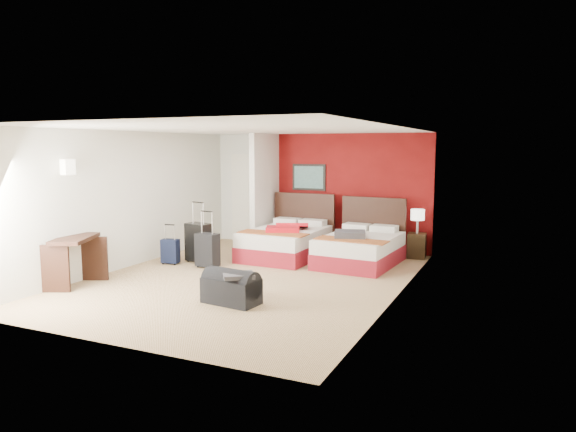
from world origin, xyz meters
The scene contains 17 objects.
ground centered at (0.00, 0.00, 0.00)m, with size 6.50×6.50×0.00m, color tan.
room_walls centered at (-1.40, 1.42, 1.26)m, with size 5.02×6.52×2.50m.
red_accent_panel centered at (0.75, 3.23, 1.25)m, with size 3.50×0.04×2.50m, color maroon.
partition_wall centered at (-1.00, 2.61, 1.25)m, with size 0.12×1.20×2.50m, color silver.
entry_door centered at (-1.75, 3.20, 1.02)m, with size 0.82×0.06×2.05m, color silver.
bed_left centered at (-0.18, 1.87, 0.29)m, with size 1.33×1.90×0.57m, color silver.
bed_right centered at (1.37, 1.85, 0.27)m, with size 1.28×1.83×0.55m, color white.
red_suitcase_open centered at (-0.08, 1.77, 0.63)m, with size 0.64×0.88×0.11m, color red.
jacket_bundle centered at (1.27, 1.55, 0.62)m, with size 0.56×0.45×0.13m, color #3C3C41.
nightstand centered at (2.24, 2.91, 0.25)m, with size 0.35×0.35×0.50m, color black.
table_lamp centered at (2.24, 2.91, 0.74)m, with size 0.27×0.27×0.49m, color white.
suitcase_black centered at (-1.52, 0.80, 0.36)m, with size 0.48×0.30×0.73m, color black.
suitcase_charcoal centered at (-1.12, 0.47, 0.30)m, with size 0.41×0.25×0.60m, color black.
suitcase_navy centered at (-1.92, 0.43, 0.22)m, with size 0.32×0.20×0.45m, color black.
duffel_bag centered at (0.43, -1.31, 0.20)m, with size 0.80×0.43×0.41m, color black.
jacket_draped centered at (0.58, -1.36, 0.43)m, with size 0.42×0.36×0.06m, color #3F3E43.
desk centered at (-2.32, -1.50, 0.40)m, with size 0.48×0.96×0.80m, color black.
Camera 1 is at (4.14, -7.63, 2.21)m, focal length 32.92 mm.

